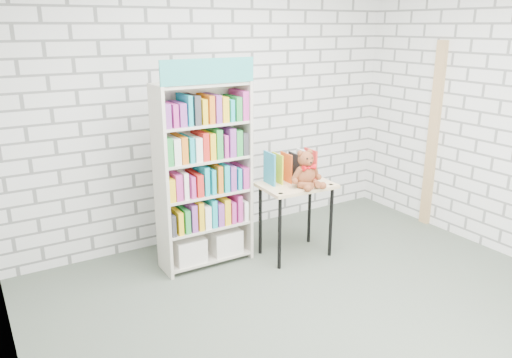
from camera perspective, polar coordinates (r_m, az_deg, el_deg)
ground at (r=4.26m, az=8.28°, el=-14.90°), size 4.50×4.50×0.00m
room_shell at (r=3.65m, az=9.48°, el=9.58°), size 4.52×4.02×2.81m
bookshelf at (r=4.72m, az=-6.01°, el=0.50°), size 0.88×0.34×1.98m
display_table at (r=4.95m, az=4.60°, el=-1.72°), size 0.73×0.52×0.76m
table_books at (r=4.96m, az=3.96°, el=1.42°), size 0.50×0.24×0.29m
teddy_bear at (r=4.81m, az=5.77°, el=0.81°), size 0.33×0.31×0.36m
door_trim at (r=6.01m, az=19.58°, el=4.65°), size 0.05×0.12×2.10m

